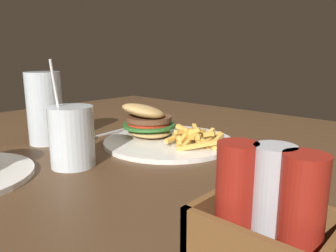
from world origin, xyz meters
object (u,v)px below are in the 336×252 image
at_px(meal_plate_near, 159,131).
at_px(beer_glass, 45,110).
at_px(juice_glass, 72,139).
at_px(spoon, 86,137).
at_px(condiment_caddy, 266,229).

height_order(meal_plate_near, beer_glass, beer_glass).
xyz_separation_m(beer_glass, juice_glass, (-0.19, 0.05, -0.03)).
bearing_deg(spoon, juice_glass, 43.11).
xyz_separation_m(beer_glass, spoon, (-0.05, -0.08, -0.07)).
distance_m(beer_glass, condiment_caddy, 0.62).
relative_size(beer_glass, spoon, 0.89).
relative_size(juice_glass, condiment_caddy, 1.53).
height_order(meal_plate_near, spoon, meal_plate_near).
bearing_deg(spoon, condiment_caddy, 66.08).
bearing_deg(beer_glass, condiment_caddy, 170.28).
bearing_deg(meal_plate_near, beer_glass, 44.00).
bearing_deg(beer_glass, juice_glass, 165.89).
bearing_deg(condiment_caddy, juice_glass, -7.67).
height_order(meal_plate_near, juice_glass, juice_glass).
bearing_deg(juice_glass, condiment_caddy, 172.33).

